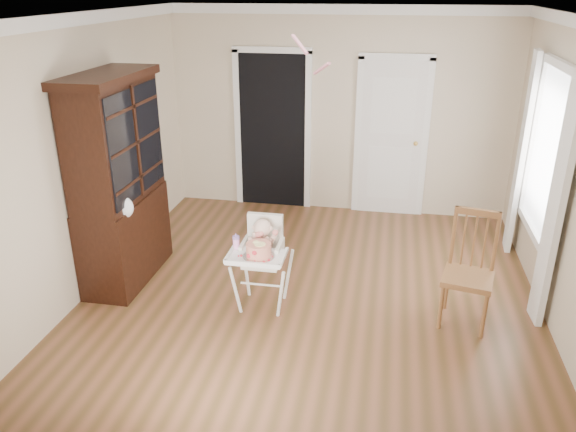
% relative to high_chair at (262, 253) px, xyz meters
% --- Properties ---
extents(floor, '(5.00, 5.00, 0.00)m').
position_rel_high_chair_xyz_m(floor, '(0.44, 0.22, -0.58)').
color(floor, '#53391C').
rests_on(floor, ground).
extents(ceiling, '(5.00, 5.00, 0.00)m').
position_rel_high_chair_xyz_m(ceiling, '(0.44, 0.22, 2.12)').
color(ceiling, white).
rests_on(ceiling, wall_back).
extents(wall_back, '(4.50, 0.00, 4.50)m').
position_rel_high_chair_xyz_m(wall_back, '(0.44, 2.72, 0.77)').
color(wall_back, '#C5B49A').
rests_on(wall_back, floor).
extents(wall_left, '(0.00, 5.00, 5.00)m').
position_rel_high_chair_xyz_m(wall_left, '(-1.81, 0.22, 0.77)').
color(wall_left, '#C5B49A').
rests_on(wall_left, floor).
extents(wall_right, '(0.00, 5.00, 5.00)m').
position_rel_high_chair_xyz_m(wall_right, '(2.69, 0.22, 0.77)').
color(wall_right, '#C5B49A').
rests_on(wall_right, floor).
extents(crown_molding, '(4.50, 5.00, 0.12)m').
position_rel_high_chair_xyz_m(crown_molding, '(0.44, 0.22, 2.06)').
color(crown_molding, white).
rests_on(crown_molding, ceiling).
extents(doorway, '(1.06, 0.05, 2.22)m').
position_rel_high_chair_xyz_m(doorway, '(-0.46, 2.70, 0.53)').
color(doorway, black).
rests_on(doorway, wall_back).
extents(closet_door, '(0.96, 0.09, 2.13)m').
position_rel_high_chair_xyz_m(closet_door, '(1.14, 2.69, 0.45)').
color(closet_door, white).
rests_on(closet_door, wall_back).
extents(window_right, '(0.13, 1.84, 2.30)m').
position_rel_high_chair_xyz_m(window_right, '(2.61, 1.02, 0.71)').
color(window_right, white).
rests_on(window_right, wall_right).
extents(high_chair, '(0.54, 0.66, 0.93)m').
position_rel_high_chair_xyz_m(high_chair, '(0.00, 0.00, 0.00)').
color(high_chair, white).
rests_on(high_chair, floor).
extents(baby, '(0.26, 0.20, 0.40)m').
position_rel_high_chair_xyz_m(baby, '(0.00, 0.02, 0.13)').
color(baby, beige).
rests_on(baby, high_chair).
extents(cake, '(0.29, 0.29, 0.14)m').
position_rel_high_chair_xyz_m(cake, '(0.02, -0.23, 0.14)').
color(cake, silver).
rests_on(cake, high_chair).
extents(sippy_cup, '(0.07, 0.07, 0.16)m').
position_rel_high_chair_xyz_m(sippy_cup, '(-0.22, -0.09, 0.14)').
color(sippy_cup, '#FD9AE0').
rests_on(sippy_cup, high_chair).
extents(china_cabinet, '(0.57, 1.28, 2.17)m').
position_rel_high_chair_xyz_m(china_cabinet, '(-1.55, 0.32, 0.51)').
color(china_cabinet, black).
rests_on(china_cabinet, floor).
extents(dining_chair, '(0.52, 0.52, 1.07)m').
position_rel_high_chair_xyz_m(dining_chair, '(1.91, 0.08, -0.08)').
color(dining_chair, brown).
rests_on(dining_chair, floor).
extents(streamer, '(0.24, 0.45, 0.15)m').
position_rel_high_chair_xyz_m(streamer, '(0.18, 1.01, 1.81)').
color(streamer, pink).
rests_on(streamer, ceiling).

